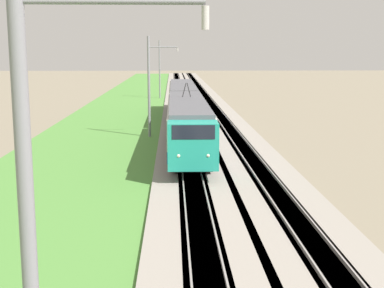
{
  "coord_description": "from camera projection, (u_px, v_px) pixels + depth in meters",
  "views": [
    {
      "loc": [
        -2.74,
        1.06,
        7.24
      ],
      "look_at": [
        26.58,
        0.0,
        2.13
      ],
      "focal_mm": 50.0,
      "sensor_mm": 36.0,
      "label": 1
    }
  ],
  "objects": [
    {
      "name": "passenger_train",
      "position": [
        185.0,
        107.0,
        47.93
      ],
      "size": [
        40.5,
        2.83,
        4.85
      ],
      "rotation": [
        0.0,
        0.0,
        3.14
      ],
      "color": "teal",
      "rests_on": "ground"
    },
    {
      "name": "catenary_mast_far",
      "position": [
        160.0,
        69.0,
        81.36
      ],
      "size": [
        0.22,
        2.56,
        8.85
      ],
      "color": "slate",
      "rests_on": "ground"
    },
    {
      "name": "catenary_mast_near",
      "position": [
        33.0,
        253.0,
        7.29
      ],
      "size": [
        0.22,
        2.56,
        8.76
      ],
      "color": "slate",
      "rests_on": "ground"
    },
    {
      "name": "catenary_mast_mid",
      "position": [
        150.0,
        86.0,
        44.35
      ],
      "size": [
        0.22,
        2.56,
        8.47
      ],
      "color": "slate",
      "rests_on": "ground"
    },
    {
      "name": "grass_verge",
      "position": [
        114.0,
        125.0,
        52.95
      ],
      "size": [
        240.0,
        11.65,
        0.12
      ],
      "color": "#4C8438",
      "rests_on": "ground"
    },
    {
      "name": "track_adjacent",
      "position": [
        224.0,
        123.0,
        53.32
      ],
      "size": [
        240.0,
        1.57,
        0.45
      ],
      "color": "#4C4238",
      "rests_on": "ground"
    },
    {
      "name": "track_main",
      "position": [
        184.0,
        123.0,
        53.18
      ],
      "size": [
        240.0,
        1.57,
        0.45
      ],
      "color": "#4C4238",
      "rests_on": "ground"
    },
    {
      "name": "ballast_adjacent",
      "position": [
        224.0,
        123.0,
        53.32
      ],
      "size": [
        240.0,
        4.4,
        0.3
      ],
      "color": "gray",
      "rests_on": "ground"
    },
    {
      "name": "ballast_main",
      "position": [
        184.0,
        123.0,
        53.18
      ],
      "size": [
        240.0,
        4.4,
        0.3
      ],
      "color": "gray",
      "rests_on": "ground"
    }
  ]
}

